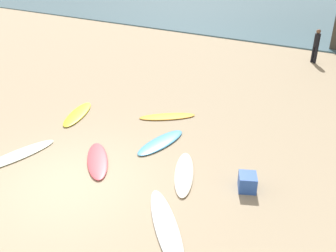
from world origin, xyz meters
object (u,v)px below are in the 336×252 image
object	(u,v)px
surfboard_6	(78,114)
surfboard_0	(161,142)
beachgoer_near	(316,44)
surfboard_5	(184,173)
beach_cooler	(247,182)
surfboard_1	(166,226)
surfboard_4	(167,116)
surfboard_2	(18,155)
surfboard_3	(97,160)

from	to	relation	value
surfboard_6	surfboard_0	bearing A→B (deg)	154.68
surfboard_6	beachgoer_near	xyz separation A→B (m)	(5.30, 11.32, 0.90)
surfboard_5	beach_cooler	size ratio (longest dim) A/B	4.28
surfboard_1	surfboard_5	world-z (taller)	surfboard_5
surfboard_4	beach_cooler	xyz separation A→B (m)	(3.92, -2.38, 0.17)
surfboard_2	surfboard_4	xyz separation A→B (m)	(2.10, 4.51, 0.00)
surfboard_3	surfboard_6	size ratio (longest dim) A/B	0.94
beachgoer_near	surfboard_4	bearing A→B (deg)	-70.46
surfboard_1	surfboard_6	distance (m)	6.51
surfboard_6	beachgoer_near	distance (m)	12.53
surfboard_6	beach_cooler	distance (m)	6.72
surfboard_3	beachgoer_near	bearing A→B (deg)	33.18
surfboard_5	beachgoer_near	size ratio (longest dim) A/B	1.22
beachgoer_near	beach_cooler	world-z (taller)	beachgoer_near
surfboard_3	surfboard_2	bearing A→B (deg)	160.40
surfboard_5	surfboard_6	bearing A→B (deg)	-40.82
surfboard_0	surfboard_1	size ratio (longest dim) A/B	0.77
surfboard_6	surfboard_5	bearing A→B (deg)	143.43
surfboard_4	surfboard_6	world-z (taller)	surfboard_6
surfboard_3	surfboard_4	xyz separation A→B (m)	(0.01, 3.47, -0.01)
surfboard_1	surfboard_4	size ratio (longest dim) A/B	1.31
surfboard_2	beachgoer_near	size ratio (longest dim) A/B	1.35
surfboard_6	surfboard_2	bearing A→B (deg)	78.14
surfboard_2	surfboard_6	xyz separation A→B (m)	(-0.65, 2.90, 0.01)
beachgoer_near	beach_cooler	xyz separation A→B (m)	(1.37, -12.09, -0.74)
surfboard_5	surfboard_4	bearing A→B (deg)	-77.89
surfboard_1	surfboard_6	size ratio (longest dim) A/B	1.21
surfboard_6	beach_cooler	bearing A→B (deg)	148.99
surfboard_0	surfboard_5	size ratio (longest dim) A/B	0.95
surfboard_0	surfboard_6	bearing A→B (deg)	-175.89
surfboard_0	surfboard_1	bearing A→B (deg)	-48.59
surfboard_1	surfboard_2	bearing A→B (deg)	-46.83
surfboard_1	surfboard_4	xyz separation A→B (m)	(-3.04, 4.60, -0.00)
surfboard_6	beach_cooler	xyz separation A→B (m)	(6.67, -0.77, 0.16)
beach_cooler	surfboard_1	bearing A→B (deg)	-111.84
surfboard_5	beachgoer_near	bearing A→B (deg)	-119.72
surfboard_0	beach_cooler	world-z (taller)	beach_cooler
surfboard_4	surfboard_3	bearing A→B (deg)	138.27
surfboard_1	beachgoer_near	world-z (taller)	beachgoer_near
surfboard_4	surfboard_6	xyz separation A→B (m)	(-2.74, -1.60, 0.01)
surfboard_5	beach_cooler	xyz separation A→B (m)	(1.60, 0.32, 0.16)
surfboard_2	beach_cooler	world-z (taller)	beach_cooler
surfboard_2	surfboard_5	world-z (taller)	surfboard_5
surfboard_1	surfboard_3	world-z (taller)	surfboard_3
surfboard_4	surfboard_6	bearing A→B (deg)	78.64
surfboard_0	surfboard_1	xyz separation A→B (m)	(2.16, -2.94, -0.00)
surfboard_2	beachgoer_near	bearing A→B (deg)	-100.94
surfboard_4	beach_cooler	world-z (taller)	beach_cooler
surfboard_0	beachgoer_near	size ratio (longest dim) A/B	1.16
surfboard_3	surfboard_5	xyz separation A→B (m)	(2.33, 0.78, -0.00)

